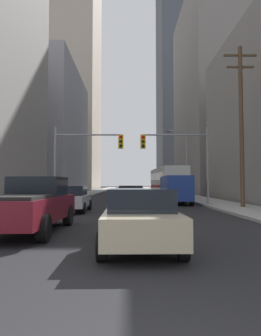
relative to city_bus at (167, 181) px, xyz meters
The scene contains 16 objects.
sidewalk_left 20.94m from the city_bus, 122.22° to the left, with size 3.33×160.00×0.15m, color #9E9E99.
sidewalk_right 17.95m from the city_bus, 81.37° to the left, with size 3.33×160.00×0.15m, color #9E9E99.
city_bus is the anchor object (origin of this frame).
pickup_truck_maroon 25.25m from the city_bus, 107.99° to the right, with size 2.20×5.43×1.90m.
cargo_van_blue 10.09m from the city_bus, 93.64° to the right, with size 2.16×5.23×2.26m.
sedan_beige 26.98m from the city_bus, 98.84° to the right, with size 1.95×4.22×1.52m.
sedan_silver 18.33m from the city_bus, 115.16° to the right, with size 1.95×4.22×1.52m.
sedan_navy 14.16m from the city_bus, 107.81° to the right, with size 1.95×4.25×1.52m.
traffic_signal_near_left 13.98m from the city_bus, 124.09° to the right, with size 5.31×0.44×6.00m.
traffic_signal_near_right 11.66m from the city_bus, 93.32° to the right, with size 5.22×0.44×6.00m.
utility_pole_right 15.51m from the city_bus, 78.45° to the right, with size 2.20×0.28×10.82m.
street_lamp_right 3.95m from the city_bus, 62.69° to the right, with size 2.27×0.32×7.50m.
building_left_mid_office 33.38m from the city_bus, 143.64° to the left, with size 25.04×24.73×21.69m, color #93939E.
building_left_far_tower 71.29m from the city_bus, 114.76° to the left, with size 24.26×25.66×73.39m, color #B7A893.
building_right_mid_block 28.24m from the city_bus, 44.40° to the left, with size 24.35×22.49×33.20m, color gray.
building_right_far_highrise 68.48m from the city_bus, 75.83° to the left, with size 19.45×19.46×67.52m, color #4C515B.
Camera 1 is at (-0.23, -2.12, 1.65)m, focal length 32.35 mm.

